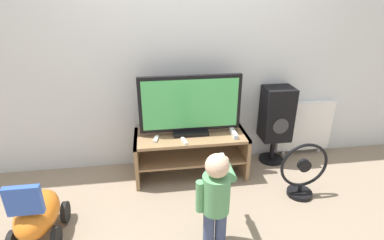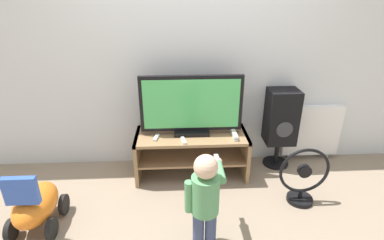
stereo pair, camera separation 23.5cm
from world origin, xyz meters
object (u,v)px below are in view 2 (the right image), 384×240
object	(u,v)px
child	(205,195)
ride_on_toy	(35,205)
speaker_tower	(281,119)
game_console	(234,135)
radiator	(312,131)
remote_secondary	(184,141)
floor_fan	(303,178)
television	(191,106)
remote_primary	(156,137)

from	to	relation	value
child	ride_on_toy	distance (m)	1.42
speaker_tower	ride_on_toy	size ratio (longest dim) A/B	1.53
child	ride_on_toy	xyz separation A→B (m)	(-1.37, 0.27, -0.26)
game_console	speaker_tower	world-z (taller)	speaker_tower
child	ride_on_toy	bearing A→B (deg)	168.85
radiator	speaker_tower	bearing A→B (deg)	-164.84
remote_secondary	radiator	size ratio (longest dim) A/B	0.20
floor_fan	radiator	bearing A→B (deg)	62.93
game_console	radiator	distance (m)	1.03
speaker_tower	ride_on_toy	world-z (taller)	speaker_tower
ride_on_toy	game_console	bearing A→B (deg)	19.70
television	remote_secondary	size ratio (longest dim) A/B	7.60
game_console	remote_primary	world-z (taller)	game_console
television	floor_fan	size ratio (longest dim) A/B	1.80
speaker_tower	floor_fan	size ratio (longest dim) A/B	1.57
ride_on_toy	remote_primary	bearing A→B (deg)	33.43
ride_on_toy	radiator	bearing A→B (deg)	19.64
remote_secondary	child	distance (m)	0.84
remote_primary	ride_on_toy	distance (m)	1.19
speaker_tower	radiator	size ratio (longest dim) A/B	1.35
game_console	ride_on_toy	distance (m)	1.88
remote_primary	child	distance (m)	0.99
television	remote_primary	distance (m)	0.47
radiator	ride_on_toy	bearing A→B (deg)	-160.36
child	game_console	bearing A→B (deg)	67.15
remote_secondary	floor_fan	world-z (taller)	floor_fan
game_console	child	distance (m)	0.97
television	game_console	xyz separation A→B (m)	(0.43, -0.11, -0.28)
floor_fan	speaker_tower	bearing A→B (deg)	92.22
game_console	child	size ratio (longest dim) A/B	0.24
television	speaker_tower	xyz separation A→B (m)	(0.97, 0.12, -0.21)
floor_fan	remote_secondary	bearing A→B (deg)	161.71
floor_fan	child	bearing A→B (deg)	-153.69
radiator	television	bearing A→B (deg)	-170.64
remote_secondary	speaker_tower	distance (m)	1.10
game_console	remote_primary	distance (m)	0.78
television	radiator	bearing A→B (deg)	9.36
remote_primary	child	size ratio (longest dim) A/B	0.17
game_console	remote_primary	xyz separation A→B (m)	(-0.78, 0.01, -0.01)
remote_primary	television	bearing A→B (deg)	15.86
television	ride_on_toy	distance (m)	1.61
television	ride_on_toy	size ratio (longest dim) A/B	1.76
floor_fan	radiator	size ratio (longest dim) A/B	0.86
television	ride_on_toy	bearing A→B (deg)	-150.80
game_console	remote_secondary	size ratio (longest dim) A/B	1.44
child	speaker_tower	world-z (taller)	speaker_tower
child	radiator	xyz separation A→B (m)	(1.34, 1.24, -0.12)
remote_primary	remote_secondary	xyz separation A→B (m)	(0.27, -0.08, 0.00)
television	radiator	xyz separation A→B (m)	(1.39, 0.23, -0.42)
child	remote_primary	bearing A→B (deg)	114.06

